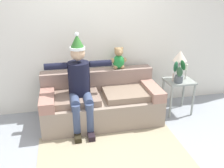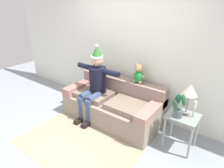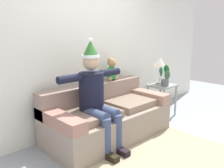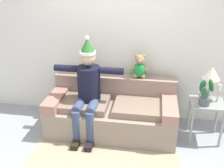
{
  "view_description": "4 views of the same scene",
  "coord_description": "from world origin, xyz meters",
  "px_view_note": "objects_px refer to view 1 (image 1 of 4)",
  "views": [
    {
      "loc": [
        -0.6,
        -2.63,
        2.12
      ],
      "look_at": [
        0.16,
        0.85,
        0.69
      ],
      "focal_mm": 38.91,
      "sensor_mm": 36.0,
      "label": 1
    },
    {
      "loc": [
        2.01,
        -1.74,
        2.25
      ],
      "look_at": [
        0.1,
        0.82,
        0.86
      ],
      "focal_mm": 30.84,
      "sensor_mm": 36.0,
      "label": 2
    },
    {
      "loc": [
        -2.29,
        -1.47,
        1.57
      ],
      "look_at": [
        -0.03,
        0.87,
        0.85
      ],
      "focal_mm": 37.53,
      "sensor_mm": 36.0,
      "label": 3
    },
    {
      "loc": [
        0.57,
        -2.55,
        2.39
      ],
      "look_at": [
        0.03,
        0.8,
        0.87
      ],
      "focal_mm": 42.52,
      "sensor_mm": 36.0,
      "label": 4
    }
  ],
  "objects_px": {
    "side_table": "(179,87)",
    "candle_short": "(186,69)",
    "teddy_bear": "(119,59)",
    "candle_tall": "(174,72)",
    "couch": "(101,102)",
    "person_seated": "(80,82)",
    "potted_plant": "(179,73)",
    "table_lamp": "(180,57)"
  },
  "relations": [
    {
      "from": "side_table",
      "to": "couch",
      "type": "bearing_deg",
      "value": 177.76
    },
    {
      "from": "person_seated",
      "to": "side_table",
      "type": "xyz_separation_m",
      "value": [
        1.72,
        0.11,
        -0.27
      ]
    },
    {
      "from": "side_table",
      "to": "candle_tall",
      "type": "height_order",
      "value": "candle_tall"
    },
    {
      "from": "side_table",
      "to": "candle_tall",
      "type": "xyz_separation_m",
      "value": [
        -0.13,
        -0.02,
        0.28
      ]
    },
    {
      "from": "couch",
      "to": "person_seated",
      "type": "distance_m",
      "value": 0.58
    },
    {
      "from": "potted_plant",
      "to": "side_table",
      "type": "bearing_deg",
      "value": 53.25
    },
    {
      "from": "side_table",
      "to": "candle_short",
      "type": "xyz_separation_m",
      "value": [
        0.13,
        0.04,
        0.29
      ]
    },
    {
      "from": "teddy_bear",
      "to": "candle_tall",
      "type": "height_order",
      "value": "teddy_bear"
    },
    {
      "from": "couch",
      "to": "table_lamp",
      "type": "bearing_deg",
      "value": 1.18
    },
    {
      "from": "candle_tall",
      "to": "candle_short",
      "type": "bearing_deg",
      "value": 12.79
    },
    {
      "from": "couch",
      "to": "potted_plant",
      "type": "relative_size",
      "value": 4.86
    },
    {
      "from": "person_seated",
      "to": "table_lamp",
      "type": "relative_size",
      "value": 2.98
    },
    {
      "from": "couch",
      "to": "person_seated",
      "type": "height_order",
      "value": "person_seated"
    },
    {
      "from": "teddy_bear",
      "to": "potted_plant",
      "type": "xyz_separation_m",
      "value": [
        0.93,
        -0.43,
        -0.17
      ]
    },
    {
      "from": "table_lamp",
      "to": "potted_plant",
      "type": "relative_size",
      "value": 1.27
    },
    {
      "from": "couch",
      "to": "side_table",
      "type": "xyz_separation_m",
      "value": [
        1.38,
        -0.05,
        0.18
      ]
    },
    {
      "from": "person_seated",
      "to": "potted_plant",
      "type": "bearing_deg",
      "value": 0.57
    },
    {
      "from": "potted_plant",
      "to": "candle_tall",
      "type": "bearing_deg",
      "value": 132.77
    },
    {
      "from": "table_lamp",
      "to": "candle_short",
      "type": "xyz_separation_m",
      "value": [
        0.12,
        -0.04,
        -0.22
      ]
    },
    {
      "from": "couch",
      "to": "potted_plant",
      "type": "bearing_deg",
      "value": -6.27
    },
    {
      "from": "person_seated",
      "to": "side_table",
      "type": "bearing_deg",
      "value": 3.54
    },
    {
      "from": "person_seated",
      "to": "table_lamp",
      "type": "bearing_deg",
      "value": 6.22
    },
    {
      "from": "candle_tall",
      "to": "candle_short",
      "type": "distance_m",
      "value": 0.27
    },
    {
      "from": "person_seated",
      "to": "candle_short",
      "type": "relative_size",
      "value": 5.57
    },
    {
      "from": "potted_plant",
      "to": "candle_short",
      "type": "relative_size",
      "value": 1.47
    },
    {
      "from": "person_seated",
      "to": "side_table",
      "type": "height_order",
      "value": "person_seated"
    },
    {
      "from": "teddy_bear",
      "to": "candle_short",
      "type": "distance_m",
      "value": 1.19
    },
    {
      "from": "couch",
      "to": "teddy_bear",
      "type": "xyz_separation_m",
      "value": [
        0.38,
        0.28,
        0.64
      ]
    },
    {
      "from": "couch",
      "to": "candle_short",
      "type": "distance_m",
      "value": 1.58
    },
    {
      "from": "teddy_bear",
      "to": "table_lamp",
      "type": "xyz_separation_m",
      "value": [
        1.02,
        -0.26,
        0.04
      ]
    },
    {
      "from": "side_table",
      "to": "table_lamp",
      "type": "distance_m",
      "value": 0.52
    },
    {
      "from": "table_lamp",
      "to": "person_seated",
      "type": "bearing_deg",
      "value": -173.78
    },
    {
      "from": "side_table",
      "to": "potted_plant",
      "type": "height_order",
      "value": "potted_plant"
    },
    {
      "from": "side_table",
      "to": "candle_tall",
      "type": "relative_size",
      "value": 2.42
    },
    {
      "from": "teddy_bear",
      "to": "table_lamp",
      "type": "distance_m",
      "value": 1.05
    },
    {
      "from": "couch",
      "to": "teddy_bear",
      "type": "height_order",
      "value": "teddy_bear"
    },
    {
      "from": "table_lamp",
      "to": "candle_short",
      "type": "bearing_deg",
      "value": -19.79
    },
    {
      "from": "potted_plant",
      "to": "candle_tall",
      "type": "distance_m",
      "value": 0.1
    },
    {
      "from": "potted_plant",
      "to": "candle_short",
      "type": "xyz_separation_m",
      "value": [
        0.2,
        0.13,
        -0.0
      ]
    },
    {
      "from": "side_table",
      "to": "candle_tall",
      "type": "bearing_deg",
      "value": -171.4
    },
    {
      "from": "couch",
      "to": "person_seated",
      "type": "bearing_deg",
      "value": -154.99
    },
    {
      "from": "side_table",
      "to": "candle_short",
      "type": "distance_m",
      "value": 0.32
    }
  ]
}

